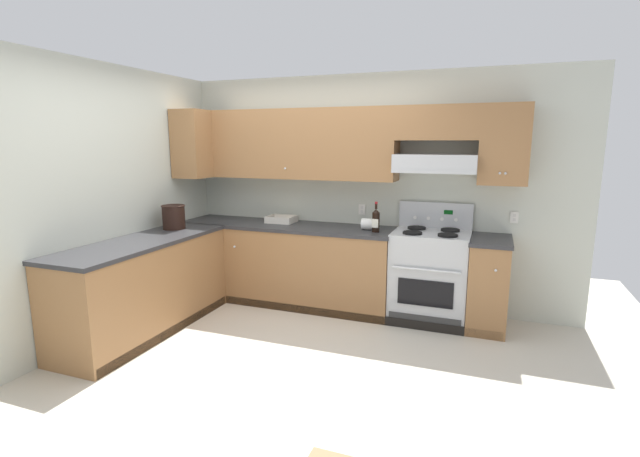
% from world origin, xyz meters
% --- Properties ---
extents(ground_plane, '(7.04, 7.04, 0.00)m').
position_xyz_m(ground_plane, '(0.00, 0.00, 0.00)').
color(ground_plane, beige).
extents(wall_back, '(4.68, 0.57, 2.55)m').
position_xyz_m(wall_back, '(0.39, 1.53, 1.48)').
color(wall_back, beige).
rests_on(wall_back, ground_plane).
extents(wall_left, '(0.47, 4.00, 2.55)m').
position_xyz_m(wall_left, '(-1.59, 0.23, 1.34)').
color(wall_left, beige).
rests_on(wall_left, ground_plane).
extents(counter_back_run, '(3.60, 0.65, 0.91)m').
position_xyz_m(counter_back_run, '(-0.02, 1.24, 0.45)').
color(counter_back_run, olive).
rests_on(counter_back_run, ground_plane).
extents(counter_left_run, '(0.63, 1.91, 0.91)m').
position_xyz_m(counter_left_run, '(-1.24, -0.00, 0.45)').
color(counter_left_run, olive).
rests_on(counter_left_run, ground_plane).
extents(stove, '(0.76, 0.62, 1.20)m').
position_xyz_m(stove, '(1.30, 1.25, 0.48)').
color(stove, '#B7BABC').
rests_on(stove, ground_plane).
extents(wine_bottle, '(0.08, 0.08, 0.32)m').
position_xyz_m(wine_bottle, '(0.75, 1.16, 1.04)').
color(wine_bottle, black).
rests_on(wine_bottle, counter_back_run).
extents(bowl, '(0.31, 0.26, 0.07)m').
position_xyz_m(bowl, '(-0.41, 1.35, 0.93)').
color(bowl, beige).
rests_on(bowl, counter_back_run).
extents(bucket, '(0.25, 0.25, 0.26)m').
position_xyz_m(bucket, '(-1.32, 0.58, 1.04)').
color(bucket, black).
rests_on(bucket, counter_left_run).
extents(paper_towel_roll, '(0.12, 0.12, 0.12)m').
position_xyz_m(paper_towel_roll, '(0.63, 1.26, 0.97)').
color(paper_towel_roll, white).
rests_on(paper_towel_roll, counter_back_run).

